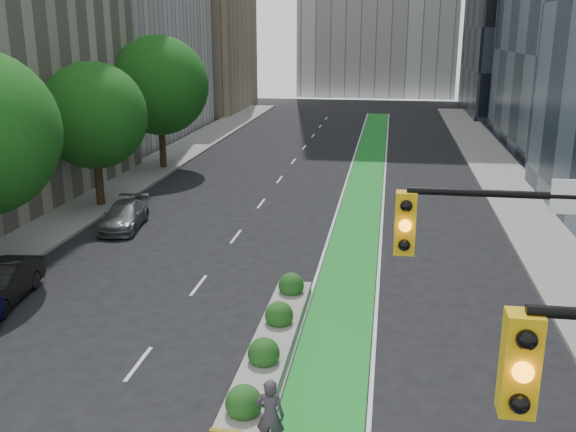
% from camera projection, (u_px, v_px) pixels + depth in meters
% --- Properties ---
extents(sidewalk_left, '(3.60, 90.00, 0.15)m').
position_uv_depth(sidewalk_left, '(110.00, 192.00, 37.93)').
color(sidewalk_left, gray).
rests_on(sidewalk_left, ground).
extents(sidewalk_right, '(3.60, 90.00, 0.15)m').
position_uv_depth(sidewalk_right, '(526.00, 208.00, 34.37)').
color(sidewalk_right, gray).
rests_on(sidewalk_right, ground).
extents(bike_lane_paint, '(2.20, 70.00, 0.01)m').
position_uv_depth(bike_lane_paint, '(365.00, 183.00, 40.46)').
color(bike_lane_paint, '#198B28').
rests_on(bike_lane_paint, ground).
extents(tree_midfar, '(5.60, 5.60, 7.76)m').
position_uv_depth(tree_midfar, '(94.00, 116.00, 33.61)').
color(tree_midfar, black).
rests_on(tree_midfar, ground).
extents(tree_far, '(6.60, 6.60, 9.00)m').
position_uv_depth(tree_far, '(159.00, 86.00, 42.88)').
color(tree_far, black).
rests_on(tree_far, ground).
extents(median_planter, '(1.20, 10.26, 1.10)m').
position_uv_depth(median_planter, '(271.00, 345.00, 18.86)').
color(median_planter, gray).
rests_on(median_planter, ground).
extents(cyclist, '(0.68, 0.47, 1.82)m').
position_uv_depth(cyclist, '(270.00, 416.00, 14.47)').
color(cyclist, '#3A333D').
rests_on(cyclist, ground).
extents(parked_car_left_far, '(2.31, 4.46, 1.24)m').
position_uv_depth(parked_car_left_far, '(124.00, 215.00, 31.12)').
color(parked_car_left_far, '#595B5E').
rests_on(parked_car_left_far, ground).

